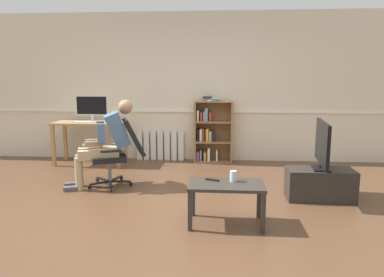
% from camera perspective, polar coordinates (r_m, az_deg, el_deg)
% --- Properties ---
extents(ground_plane, '(18.00, 18.00, 0.00)m').
position_cam_1_polar(ground_plane, '(4.39, -2.86, -10.91)').
color(ground_plane, brown).
extents(back_wall, '(12.00, 0.13, 2.70)m').
position_cam_1_polar(back_wall, '(6.75, -0.09, 8.02)').
color(back_wall, beige).
rests_on(back_wall, ground_plane).
extents(computer_desk, '(1.23, 0.58, 0.76)m').
position_cam_1_polar(computer_desk, '(6.70, -15.81, 1.56)').
color(computer_desk, tan).
rests_on(computer_desk, ground_plane).
extents(imac_monitor, '(0.59, 0.14, 0.46)m').
position_cam_1_polar(imac_monitor, '(6.72, -15.51, 4.90)').
color(imac_monitor, silver).
rests_on(imac_monitor, computer_desk).
extents(keyboard, '(0.37, 0.12, 0.02)m').
position_cam_1_polar(keyboard, '(6.57, -16.58, 2.48)').
color(keyboard, white).
rests_on(keyboard, computer_desk).
extents(computer_mouse, '(0.06, 0.10, 0.03)m').
position_cam_1_polar(computer_mouse, '(6.49, -14.19, 2.56)').
color(computer_mouse, white).
rests_on(computer_mouse, computer_desk).
extents(bookshelf, '(0.69, 0.29, 1.20)m').
position_cam_1_polar(bookshelf, '(6.59, 2.99, 1.04)').
color(bookshelf, olive).
rests_on(bookshelf, ground_plane).
extents(radiator, '(0.88, 0.08, 0.54)m').
position_cam_1_polar(radiator, '(6.83, -5.00, -1.11)').
color(radiator, white).
rests_on(radiator, ground_plane).
extents(office_chair, '(0.84, 0.69, 0.96)m').
position_cam_1_polar(office_chair, '(5.25, -11.23, -1.72)').
color(office_chair, black).
rests_on(office_chair, ground_plane).
extents(person_seated, '(0.98, 0.61, 1.23)m').
position_cam_1_polar(person_seated, '(5.22, -13.38, -0.39)').
color(person_seated, tan).
rests_on(person_seated, ground_plane).
extents(tv_stand, '(0.83, 0.40, 0.40)m').
position_cam_1_polar(tv_stand, '(4.91, 19.49, -6.80)').
color(tv_stand, '#2D2823').
rests_on(tv_stand, ground_plane).
extents(tv_screen, '(0.23, 0.88, 0.60)m').
position_cam_1_polar(tv_screen, '(4.79, 19.86, -0.88)').
color(tv_screen, black).
rests_on(tv_screen, tv_stand).
extents(coffee_table, '(0.79, 0.47, 0.45)m').
position_cam_1_polar(coffee_table, '(3.84, 5.43, -7.95)').
color(coffee_table, '#332D28').
rests_on(coffee_table, ground_plane).
extents(drinking_glass, '(0.08, 0.08, 0.12)m').
position_cam_1_polar(drinking_glass, '(3.88, 6.54, -5.91)').
color(drinking_glass, silver).
rests_on(drinking_glass, coffee_table).
extents(spare_remote, '(0.15, 0.09, 0.02)m').
position_cam_1_polar(spare_remote, '(3.91, 3.21, -6.49)').
color(spare_remote, black).
rests_on(spare_remote, coffee_table).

